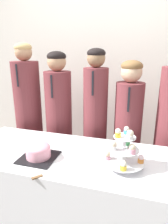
{
  "coord_description": "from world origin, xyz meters",
  "views": [
    {
      "loc": [
        0.5,
        -0.94,
        1.5
      ],
      "look_at": [
        0.12,
        0.38,
        1.07
      ],
      "focal_mm": 32.0,
      "sensor_mm": 36.0,
      "label": 1
    }
  ],
  "objects_px": {
    "cake_knife": "(43,175)",
    "student_1": "(59,126)",
    "student_0": "(29,120)",
    "student_3": "(127,136)",
    "cupcake_stand": "(124,150)",
    "student_2": "(95,128)",
    "round_cake": "(38,151)"
  },
  "relations": [
    {
      "from": "cake_knife",
      "to": "student_1",
      "type": "bearing_deg",
      "value": 60.71
    },
    {
      "from": "round_cake",
      "to": "cupcake_stand",
      "type": "distance_m",
      "value": 0.62
    },
    {
      "from": "student_0",
      "to": "student_3",
      "type": "relative_size",
      "value": 1.11
    },
    {
      "from": "cupcake_stand",
      "to": "student_0",
      "type": "bearing_deg",
      "value": 150.12
    },
    {
      "from": "round_cake",
      "to": "cake_knife",
      "type": "xyz_separation_m",
      "value": [
        0.13,
        -0.19,
        -0.06
      ]
    },
    {
      "from": "cupcake_stand",
      "to": "student_0",
      "type": "xyz_separation_m",
      "value": [
        -1.11,
        0.64,
        -0.11
      ]
    },
    {
      "from": "cake_knife",
      "to": "cupcake_stand",
      "type": "distance_m",
      "value": 0.55
    },
    {
      "from": "cake_knife",
      "to": "student_0",
      "type": "distance_m",
      "value": 1.09
    },
    {
      "from": "student_0",
      "to": "cake_knife",
      "type": "bearing_deg",
      "value": -54.33
    },
    {
      "from": "cupcake_stand",
      "to": "student_2",
      "type": "distance_m",
      "value": 0.74
    },
    {
      "from": "student_0",
      "to": "student_2",
      "type": "distance_m",
      "value": 0.76
    },
    {
      "from": "round_cake",
      "to": "student_0",
      "type": "height_order",
      "value": "student_0"
    },
    {
      "from": "student_3",
      "to": "cupcake_stand",
      "type": "bearing_deg",
      "value": -88.23
    },
    {
      "from": "student_3",
      "to": "student_2",
      "type": "bearing_deg",
      "value": -180.0
    },
    {
      "from": "cake_knife",
      "to": "student_1",
      "type": "height_order",
      "value": "student_1"
    },
    {
      "from": "round_cake",
      "to": "cake_knife",
      "type": "relative_size",
      "value": 1.46
    },
    {
      "from": "student_1",
      "to": "cupcake_stand",
      "type": "bearing_deg",
      "value": -40.57
    },
    {
      "from": "student_1",
      "to": "student_2",
      "type": "height_order",
      "value": "student_2"
    },
    {
      "from": "student_0",
      "to": "student_1",
      "type": "xyz_separation_m",
      "value": [
        0.36,
        -0.0,
        -0.03
      ]
    },
    {
      "from": "cake_knife",
      "to": "round_cake",
      "type": "bearing_deg",
      "value": 79.5
    },
    {
      "from": "student_0",
      "to": "cupcake_stand",
      "type": "bearing_deg",
      "value": -29.88
    },
    {
      "from": "student_1",
      "to": "student_3",
      "type": "bearing_deg",
      "value": -0.0
    },
    {
      "from": "round_cake",
      "to": "cake_knife",
      "type": "bearing_deg",
      "value": -54.26
    },
    {
      "from": "round_cake",
      "to": "student_0",
      "type": "relative_size",
      "value": 0.16
    },
    {
      "from": "student_2",
      "to": "student_3",
      "type": "xyz_separation_m",
      "value": [
        0.33,
        0.0,
        -0.05
      ]
    },
    {
      "from": "cupcake_stand",
      "to": "student_0",
      "type": "distance_m",
      "value": 1.29
    },
    {
      "from": "student_2",
      "to": "student_3",
      "type": "relative_size",
      "value": 1.07
    },
    {
      "from": "student_0",
      "to": "student_3",
      "type": "xyz_separation_m",
      "value": [
        1.09,
        -0.0,
        -0.06
      ]
    },
    {
      "from": "cupcake_stand",
      "to": "student_1",
      "type": "height_order",
      "value": "student_1"
    },
    {
      "from": "student_1",
      "to": "student_3",
      "type": "distance_m",
      "value": 0.73
    },
    {
      "from": "student_2",
      "to": "cake_knife",
      "type": "bearing_deg",
      "value": -98.27
    },
    {
      "from": "cake_knife",
      "to": "student_0",
      "type": "relative_size",
      "value": 0.11
    }
  ]
}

